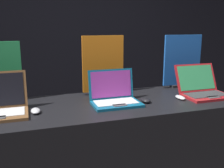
% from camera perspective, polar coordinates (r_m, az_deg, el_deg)
% --- Properties ---
extents(wall_back, '(8.00, 0.05, 2.80)m').
position_cam_1_polar(wall_back, '(3.66, -8.45, 10.31)').
color(wall_back, black).
rests_on(wall_back, ground_plane).
extents(display_counter, '(2.10, 0.74, 0.96)m').
position_cam_1_polar(display_counter, '(2.24, 0.31, -15.85)').
color(display_counter, black).
rests_on(display_counter, ground_plane).
extents(mouse_front, '(0.06, 0.11, 0.03)m').
position_cam_1_polar(mouse_front, '(1.89, -16.30, -5.63)').
color(mouse_front, '#B2B2B7').
rests_on(mouse_front, display_counter).
extents(promo_stand_front, '(0.33, 0.07, 0.47)m').
position_cam_1_polar(promo_stand_front, '(2.22, -23.24, 2.14)').
color(promo_stand_front, black).
rests_on(promo_stand_front, display_counter).
extents(laptop_middle, '(0.36, 0.28, 0.25)m').
position_cam_1_polar(laptop_middle, '(2.02, 0.47, -2.61)').
color(laptop_middle, '#0F5170').
rests_on(laptop_middle, display_counter).
extents(mouse_middle, '(0.07, 0.10, 0.04)m').
position_cam_1_polar(mouse_middle, '(2.07, 7.35, -3.55)').
color(mouse_middle, black).
rests_on(mouse_middle, display_counter).
extents(promo_stand_middle, '(0.36, 0.07, 0.51)m').
position_cam_1_polar(promo_stand_middle, '(2.27, -2.00, 3.85)').
color(promo_stand_middle, black).
rests_on(promo_stand_middle, display_counter).
extents(laptop_back, '(0.39, 0.36, 0.25)m').
position_cam_1_polar(laptop_back, '(2.38, 19.16, -0.96)').
color(laptop_back, maroon).
rests_on(laptop_back, display_counter).
extents(mouse_back, '(0.06, 0.12, 0.03)m').
position_cam_1_polar(mouse_back, '(2.22, 14.64, -2.84)').
color(mouse_back, '#B2B2B7').
rests_on(mouse_back, display_counter).
extents(promo_stand_back, '(0.39, 0.07, 0.50)m').
position_cam_1_polar(promo_stand_back, '(2.61, 15.04, 4.58)').
color(promo_stand_back, black).
rests_on(promo_stand_back, display_counter).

